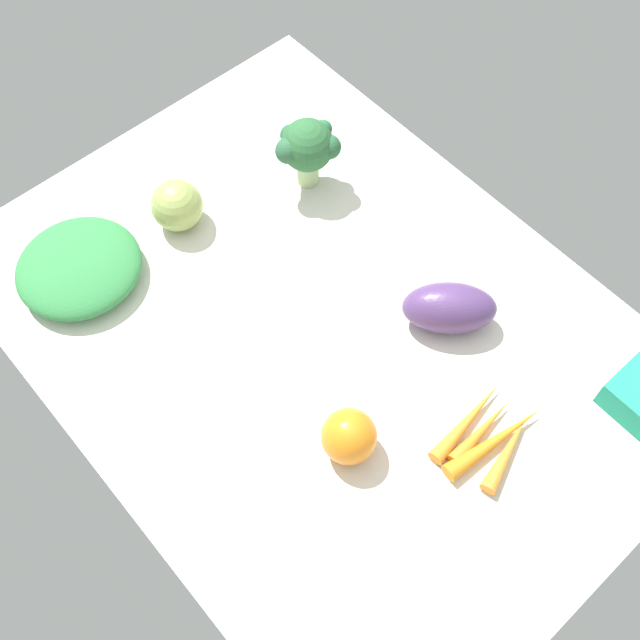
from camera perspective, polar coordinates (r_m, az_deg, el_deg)
The scene contains 7 objects.
tablecloth at distance 119.25cm, azimuth 0.00°, elevation -0.71°, with size 104.00×76.00×2.00cm, color silver.
heirloom_tomato_green at distance 127.89cm, azimuth -10.38°, elevation 8.22°, with size 8.38×8.38×8.38cm, color #98AB56.
bell_pepper_orange at distance 106.54cm, azimuth 2.12°, elevation -8.47°, with size 7.67×7.67×8.19cm, color orange.
eggplant at distance 117.09cm, azimuth 9.41°, elevation 0.87°, with size 14.03×7.71×7.71cm, color #53376B.
broccoli_head at distance 128.16cm, azimuth -0.99°, elevation 12.50°, with size 9.77×10.44×13.00cm.
carrot_bunch at distance 112.05cm, azimuth 12.20°, elevation -8.24°, with size 11.81×17.26×2.67cm.
leafy_greens_clump at distance 126.45cm, azimuth -17.17°, elevation 3.69°, with size 18.91×19.54×5.19cm, color #328342.
Camera 1 is at (43.16, -38.20, 105.39)cm, focal length 43.92 mm.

